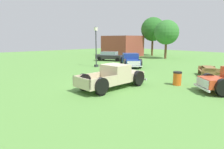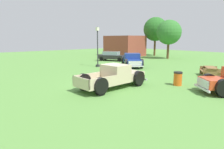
% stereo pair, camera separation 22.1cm
% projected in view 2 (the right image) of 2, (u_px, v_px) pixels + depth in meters
% --- Properties ---
extents(ground_plane, '(80.00, 80.00, 0.00)m').
position_uv_depth(ground_plane, '(107.00, 85.00, 13.73)').
color(ground_plane, '#5B9342').
extents(pickup_truck_foreground, '(2.12, 5.05, 1.52)m').
position_uv_depth(pickup_truck_foreground, '(116.00, 76.00, 12.99)').
color(pickup_truck_foreground, '#C6B793').
rests_on(pickup_truck_foreground, ground_plane).
extents(pickup_truck_behind_left, '(5.04, 4.45, 1.53)m').
position_uv_depth(pickup_truck_behind_left, '(132.00, 60.00, 22.37)').
color(pickup_truck_behind_left, navy).
rests_on(pickup_truck_behind_left, ground_plane).
extents(sedan_distant_a, '(4.27, 3.36, 1.33)m').
position_uv_depth(sedan_distant_a, '(112.00, 56.00, 28.34)').
color(sedan_distant_a, black).
rests_on(sedan_distant_a, ground_plane).
extents(lamp_post_near, '(0.36, 0.36, 4.47)m').
position_uv_depth(lamp_post_near, '(98.00, 46.00, 22.04)').
color(lamp_post_near, '#2D2D33').
rests_on(lamp_post_near, ground_plane).
extents(picnic_table, '(2.24, 2.32, 0.78)m').
position_uv_depth(picnic_table, '(210.00, 70.00, 16.88)').
color(picnic_table, olive).
rests_on(picnic_table, ground_plane).
extents(trash_can, '(0.59, 0.59, 0.95)m').
position_uv_depth(trash_can, '(178.00, 79.00, 13.52)').
color(trash_can, orange).
rests_on(trash_can, ground_plane).
extents(oak_tree_east, '(4.30, 4.30, 6.98)m').
position_uv_depth(oak_tree_east, '(155.00, 29.00, 35.85)').
color(oak_tree_east, brown).
rests_on(oak_tree_east, ground_plane).
extents(oak_tree_west, '(3.81, 3.81, 6.02)m').
position_uv_depth(oak_tree_west, '(169.00, 32.00, 30.52)').
color(oak_tree_west, brown).
rests_on(oak_tree_west, ground_plane).
extents(brick_pavilion, '(6.69, 4.75, 3.65)m').
position_uv_depth(brick_pavilion, '(124.00, 46.00, 36.70)').
color(brick_pavilion, brown).
rests_on(brick_pavilion, ground_plane).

